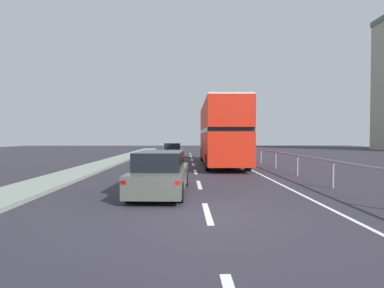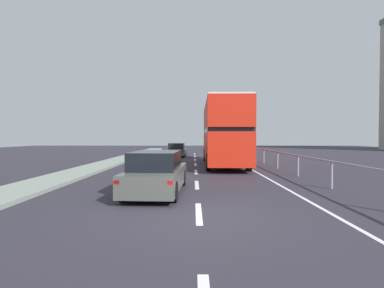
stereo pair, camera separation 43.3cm
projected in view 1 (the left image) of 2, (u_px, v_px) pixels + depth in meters
The scene contains 6 objects.
ground_plane at pixel (208, 218), 7.17m from camera, with size 74.90×120.00×0.10m, color #2C2933.
lane_paint_markings at pixel (235, 174), 15.38m from camera, with size 3.53×46.00×0.01m.
bridge_side_railing at pixel (285, 156), 16.26m from camera, with size 0.10×42.00×1.07m.
double_decker_bus_red at pixel (221, 132), 20.10m from camera, with size 2.74×10.28×4.33m.
hatchback_car_near at pixel (161, 173), 10.07m from camera, with size 1.94×4.51×1.47m.
sedan_car_ahead at pixel (173, 150), 29.10m from camera, with size 1.87×4.39×1.37m.
Camera 1 is at (-0.57, -7.11, 1.96)m, focal length 26.84 mm.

